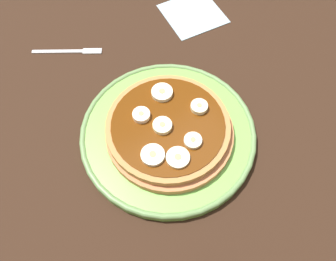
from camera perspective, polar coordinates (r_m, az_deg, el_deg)
The scene contains 12 objects.
ground_plane at distance 59.14cm, azimuth -0.00°, elevation -1.61°, with size 140.00×140.00×3.00cm, color black.
plate at distance 57.06cm, azimuth -0.00°, elevation -0.48°, with size 28.07×28.07×1.62cm.
pancake_stack at distance 55.39cm, azimuth 0.24°, elevation -0.00°, with size 19.98×20.28×2.48cm.
banana_slice_0 at distance 54.20cm, azimuth -1.16°, elevation 1.12°, with size 2.96×2.96×1.01cm.
banana_slice_1 at distance 51.63cm, azimuth 1.59°, elevation -4.36°, with size 3.49×3.49×0.73cm.
banana_slice_2 at distance 52.92cm, azimuth 3.99°, elevation -1.65°, with size 2.70×2.70×0.87cm.
banana_slice_3 at distance 55.99cm, azimuth 5.00°, elevation 3.76°, with size 2.69×2.69×1.06cm.
banana_slice_4 at distance 55.10cm, azimuth -4.27°, elevation 2.45°, with size 2.75×2.75×1.06cm.
banana_slice_5 at distance 51.79cm, azimuth -2.45°, elevation -3.95°, with size 3.52×3.52×0.82cm.
banana_slice_6 at distance 57.40cm, azimuth -0.96°, elevation 6.05°, with size 3.42×3.42×0.97cm.
napkin at distance 75.67cm, azimuth 3.99°, elevation 18.14°, with size 11.00×11.00×0.30cm, color #99B2BF.
fork at distance 70.62cm, azimuth -15.19°, elevation 12.16°, with size 7.37×11.74×0.50cm.
Camera 1 is at (24.08, -14.41, 50.56)cm, focal length 38.19 mm.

